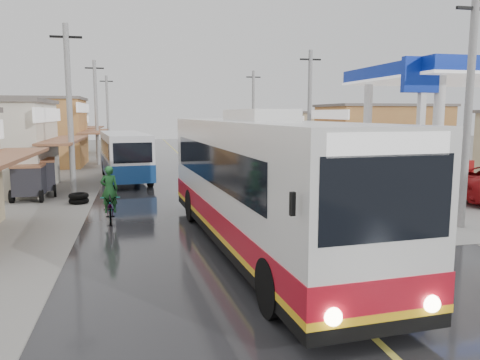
# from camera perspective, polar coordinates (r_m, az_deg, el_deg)

# --- Properties ---
(ground) EXTENTS (120.00, 120.00, 0.00)m
(ground) POSITION_cam_1_polar(r_m,az_deg,el_deg) (15.07, 3.51, -7.21)
(ground) COLOR slate
(ground) RESTS_ON ground
(road) EXTENTS (12.00, 90.00, 0.02)m
(road) POSITION_cam_1_polar(r_m,az_deg,el_deg) (29.51, -4.52, 0.36)
(road) COLOR black
(road) RESTS_ON ground
(centre_line) EXTENTS (0.15, 90.00, 0.01)m
(centre_line) POSITION_cam_1_polar(r_m,az_deg,el_deg) (29.51, -4.52, 0.39)
(centre_line) COLOR #D8CC4C
(centre_line) RESTS_ON road
(shopfronts_right) EXTENTS (11.00, 44.00, 4.80)m
(shopfronts_right) POSITION_cam_1_polar(r_m,az_deg,el_deg) (32.43, 23.58, 0.39)
(shopfronts_right) COLOR beige
(shopfronts_right) RESTS_ON ground
(utility_poles_left) EXTENTS (1.60, 50.00, 8.00)m
(utility_poles_left) POSITION_cam_1_polar(r_m,az_deg,el_deg) (30.37, -17.98, 0.19)
(utility_poles_left) COLOR gray
(utility_poles_left) RESTS_ON ground
(utility_poles_right) EXTENTS (1.60, 36.00, 8.00)m
(utility_poles_right) POSITION_cam_1_polar(r_m,az_deg,el_deg) (31.24, 8.30, 0.72)
(utility_poles_right) COLOR gray
(utility_poles_right) RESTS_ON ground
(coach_bus) EXTENTS (3.71, 13.19, 4.07)m
(coach_bus) POSITION_cam_1_polar(r_m,az_deg,el_deg) (13.63, 2.14, -0.39)
(coach_bus) COLOR silver
(coach_bus) RESTS_ON road
(second_bus) EXTENTS (3.32, 8.73, 2.82)m
(second_bus) POSITION_cam_1_polar(r_m,az_deg,el_deg) (28.56, -13.88, 2.95)
(second_bus) COLOR silver
(second_bus) RESTS_ON road
(cyclist) EXTENTS (0.81, 2.00, 2.11)m
(cyclist) POSITION_cam_1_polar(r_m,az_deg,el_deg) (17.84, -15.55, -2.80)
(cyclist) COLOR black
(cyclist) RESTS_ON ground
(tricycle_near) EXTENTS (1.47, 2.18, 1.67)m
(tricycle_near) POSITION_cam_1_polar(r_m,az_deg,el_deg) (23.72, -24.23, 0.07)
(tricycle_near) COLOR #26262D
(tricycle_near) RESTS_ON ground
(tricycle_far) EXTENTS (1.86, 2.34, 1.77)m
(tricycle_far) POSITION_cam_1_polar(r_m,az_deg,el_deg) (24.99, -23.21, 0.64)
(tricycle_far) COLOR #26262D
(tricycle_far) RESTS_ON ground
(tyre_stack) EXTENTS (0.88, 0.88, 0.45)m
(tyre_stack) POSITION_cam_1_polar(r_m,az_deg,el_deg) (22.08, -19.07, -2.12)
(tyre_stack) COLOR black
(tyre_stack) RESTS_ON ground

